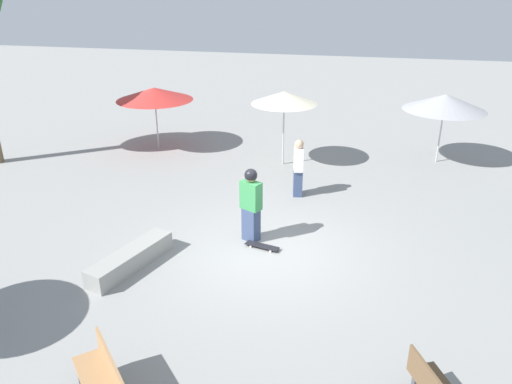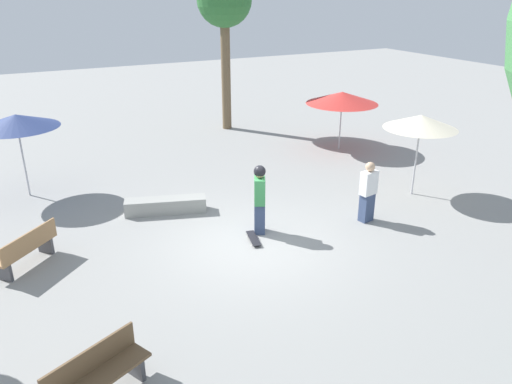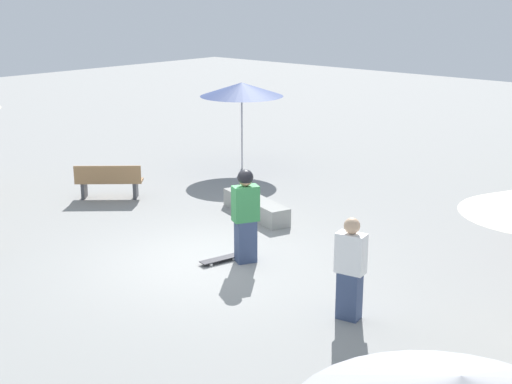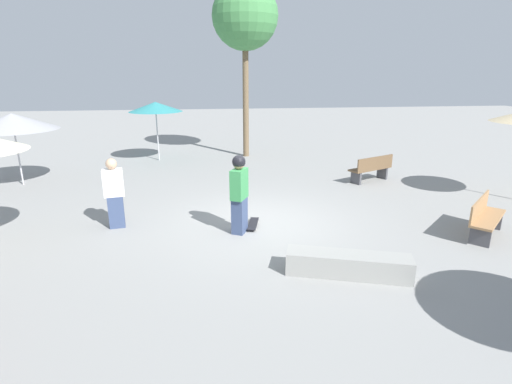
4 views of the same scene
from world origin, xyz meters
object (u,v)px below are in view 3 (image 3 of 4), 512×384
(skateboard, at_px, (220,259))
(concrete_ledge, at_px, (256,207))
(bench_far, at_px, (109,181))
(bystander_watching, at_px, (350,269))
(shade_umbrella_navy, at_px, (242,89))
(skater_main, at_px, (246,213))

(skateboard, distance_m, concrete_ledge, 2.91)
(bench_far, relative_size, bystander_watching, 0.90)
(skateboard, bearing_deg, shade_umbrella_navy, -127.04)
(bystander_watching, bearing_deg, skateboard, -16.93)
(concrete_ledge, bearing_deg, shade_umbrella_navy, -43.02)
(concrete_ledge, relative_size, bench_far, 1.51)
(shade_umbrella_navy, bearing_deg, bystander_watching, 142.72)
(skater_main, relative_size, shade_umbrella_navy, 0.73)
(skater_main, height_order, bystander_watching, skater_main)
(skater_main, height_order, skateboard, skater_main)
(bench_far, distance_m, shade_umbrella_navy, 4.73)
(skater_main, relative_size, concrete_ledge, 0.80)
(skateboard, bearing_deg, concrete_ledge, -138.07)
(skateboard, distance_m, bench_far, 5.13)
(bench_far, distance_m, bystander_watching, 8.28)
(skater_main, bearing_deg, concrete_ledge, -115.45)
(bystander_watching, bearing_deg, bench_far, -21.37)
(skater_main, xyz_separation_m, skateboard, (0.34, 0.34, -0.90))
(skateboard, relative_size, shade_umbrella_navy, 0.34)
(skateboard, distance_m, bystander_watching, 3.26)
(bench_far, relative_size, shade_umbrella_navy, 0.60)
(skateboard, bearing_deg, bench_far, -90.42)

